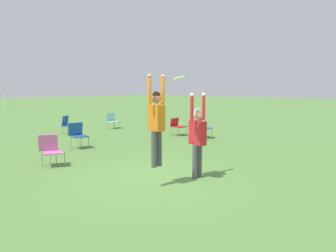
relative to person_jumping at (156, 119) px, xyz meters
The scene contains 10 objects.
ground_plane 1.63m from the person_jumping, 40.98° to the left, with size 120.00×120.00×0.00m, color #56843D.
person_jumping is the anchor object (origin of this frame).
person_defending 1.27m from the person_jumping, 14.75° to the right, with size 0.60×0.48×2.08m.
frisbee 1.01m from the person_jumping, 42.95° to the right, with size 0.25×0.24×0.08m.
camping_chair_0 7.32m from the person_jumping, 25.44° to the left, with size 0.68×0.73×0.93m.
camping_chair_1 5.65m from the person_jumping, 72.79° to the left, with size 0.65×0.69×0.93m.
camping_chair_2 3.78m from the person_jumping, 97.10° to the left, with size 0.72×0.79×0.88m.
camping_chair_3 9.37m from the person_jumping, 68.67° to the left, with size 0.62×0.67×0.87m.
camping_chair_4 7.92m from the person_jumping, 34.64° to the left, with size 0.56×0.59×0.79m.
camping_chair_5 10.78m from the person_jumping, 54.44° to the left, with size 0.59×0.63×0.84m.
Camera 1 is at (-5.79, -5.14, 2.22)m, focal length 35.00 mm.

